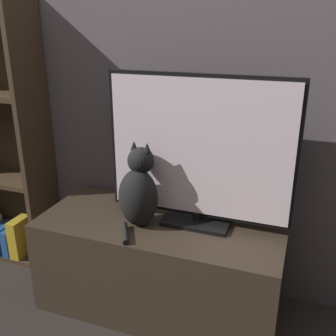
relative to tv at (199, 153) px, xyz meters
The scene contains 4 objects.
wall_back 0.52m from the tv, 124.65° to the left, with size 4.80×0.05×2.60m.
tv_stand 0.65m from the tv, 160.60° to the right, with size 1.25×0.55×0.51m.
tv is the anchor object (origin of this frame).
cat 0.35m from the tv, 157.29° to the right, with size 0.22×0.32×0.42m.
Camera 1 is at (0.65, -0.75, 1.47)m, focal length 42.00 mm.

